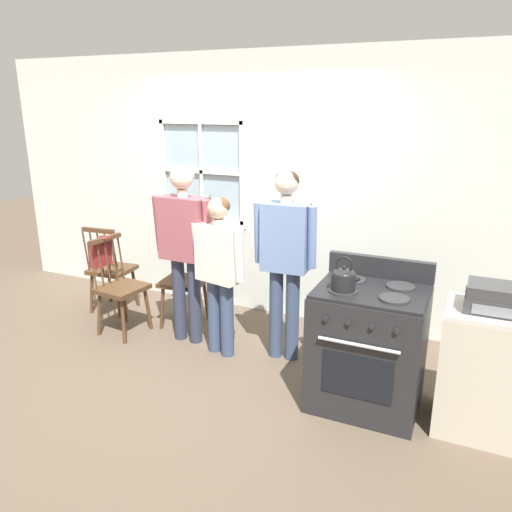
{
  "coord_description": "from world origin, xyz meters",
  "views": [
    {
      "loc": [
        2.13,
        -3.31,
        2.19
      ],
      "look_at": [
        0.52,
        0.23,
        1.0
      ],
      "focal_mm": 35.0,
      "sensor_mm": 36.0,
      "label": 1
    }
  ],
  "objects_px": {
    "stove": "(368,347)",
    "stereo": "(493,298)",
    "person_adult_right": "(285,250)",
    "potted_plant": "(210,214)",
    "side_counter": "(482,370)",
    "chair_center_cluster": "(185,281)",
    "handbag": "(100,252)",
    "chair_by_window": "(120,289)",
    "chair_near_wall": "(111,271)",
    "person_teen_center": "(219,264)",
    "person_elderly_left": "(184,237)",
    "kettle": "(344,278)"
  },
  "relations": [
    {
      "from": "person_teen_center",
      "to": "potted_plant",
      "type": "relative_size",
      "value": 4.25
    },
    {
      "from": "chair_by_window",
      "to": "chair_near_wall",
      "type": "distance_m",
      "value": 0.6
    },
    {
      "from": "person_teen_center",
      "to": "chair_by_window",
      "type": "bearing_deg",
      "value": -167.38
    },
    {
      "from": "stove",
      "to": "potted_plant",
      "type": "xyz_separation_m",
      "value": [
        -2.03,
        1.25,
        0.57
      ]
    },
    {
      "from": "chair_near_wall",
      "to": "person_adult_right",
      "type": "relative_size",
      "value": 0.58
    },
    {
      "from": "stove",
      "to": "stereo",
      "type": "xyz_separation_m",
      "value": [
        0.78,
        -0.0,
        0.51
      ]
    },
    {
      "from": "person_adult_right",
      "to": "stove",
      "type": "xyz_separation_m",
      "value": [
        0.83,
        -0.42,
        -0.54
      ]
    },
    {
      "from": "person_teen_center",
      "to": "person_elderly_left",
      "type": "bearing_deg",
      "value": 178.32
    },
    {
      "from": "chair_center_cluster",
      "to": "stereo",
      "type": "bearing_deg",
      "value": -19.89
    },
    {
      "from": "chair_near_wall",
      "to": "chair_by_window",
      "type": "bearing_deg",
      "value": 134.55
    },
    {
      "from": "person_elderly_left",
      "to": "person_teen_center",
      "type": "bearing_deg",
      "value": -12.18
    },
    {
      "from": "person_teen_center",
      "to": "stereo",
      "type": "height_order",
      "value": "person_teen_center"
    },
    {
      "from": "person_elderly_left",
      "to": "handbag",
      "type": "xyz_separation_m",
      "value": [
        -0.92,
        -0.09,
        -0.23
      ]
    },
    {
      "from": "handbag",
      "to": "chair_center_cluster",
      "type": "bearing_deg",
      "value": 30.2
    },
    {
      "from": "person_teen_center",
      "to": "kettle",
      "type": "xyz_separation_m",
      "value": [
        1.2,
        -0.39,
        0.17
      ]
    },
    {
      "from": "person_elderly_left",
      "to": "stereo",
      "type": "bearing_deg",
      "value": -6.72
    },
    {
      "from": "person_adult_right",
      "to": "handbag",
      "type": "bearing_deg",
      "value": -179.12
    },
    {
      "from": "person_adult_right",
      "to": "stove",
      "type": "distance_m",
      "value": 1.07
    },
    {
      "from": "chair_by_window",
      "to": "chair_near_wall",
      "type": "height_order",
      "value": "same"
    },
    {
      "from": "chair_center_cluster",
      "to": "potted_plant",
      "type": "distance_m",
      "value": 0.83
    },
    {
      "from": "chair_near_wall",
      "to": "side_counter",
      "type": "xyz_separation_m",
      "value": [
        3.7,
        -0.62,
        -0.01
      ]
    },
    {
      "from": "chair_by_window",
      "to": "handbag",
      "type": "relative_size",
      "value": 3.14
    },
    {
      "from": "chair_center_cluster",
      "to": "handbag",
      "type": "bearing_deg",
      "value": -156.02
    },
    {
      "from": "person_elderly_left",
      "to": "stove",
      "type": "distance_m",
      "value": 1.91
    },
    {
      "from": "handbag",
      "to": "chair_near_wall",
      "type": "bearing_deg",
      "value": 120.23
    },
    {
      "from": "person_teen_center",
      "to": "side_counter",
      "type": "relative_size",
      "value": 1.6
    },
    {
      "from": "person_elderly_left",
      "to": "potted_plant",
      "type": "bearing_deg",
      "value": 106.08
    },
    {
      "from": "person_elderly_left",
      "to": "handbag",
      "type": "bearing_deg",
      "value": -173.15
    },
    {
      "from": "stove",
      "to": "stereo",
      "type": "relative_size",
      "value": 3.19
    },
    {
      "from": "person_adult_right",
      "to": "side_counter",
      "type": "relative_size",
      "value": 1.86
    },
    {
      "from": "chair_by_window",
      "to": "chair_near_wall",
      "type": "xyz_separation_m",
      "value": [
        -0.45,
        0.4,
        0.0
      ]
    },
    {
      "from": "chair_center_cluster",
      "to": "kettle",
      "type": "distance_m",
      "value": 2.08
    },
    {
      "from": "stereo",
      "to": "kettle",
      "type": "bearing_deg",
      "value": -172.29
    },
    {
      "from": "chair_by_window",
      "to": "person_adult_right",
      "type": "bearing_deg",
      "value": -77.73
    },
    {
      "from": "chair_near_wall",
      "to": "stereo",
      "type": "xyz_separation_m",
      "value": [
        3.7,
        -0.64,
        0.53
      ]
    },
    {
      "from": "chair_by_window",
      "to": "side_counter",
      "type": "relative_size",
      "value": 1.07
    },
    {
      "from": "person_elderly_left",
      "to": "stereo",
      "type": "xyz_separation_m",
      "value": [
        2.57,
        -0.36,
        -0.04
      ]
    },
    {
      "from": "person_teen_center",
      "to": "chair_center_cluster",
      "type": "bearing_deg",
      "value": 158.67
    },
    {
      "from": "chair_near_wall",
      "to": "handbag",
      "type": "bearing_deg",
      "value": 116.15
    },
    {
      "from": "chair_by_window",
      "to": "person_teen_center",
      "type": "height_order",
      "value": "person_teen_center"
    },
    {
      "from": "chair_near_wall",
      "to": "stereo",
      "type": "height_order",
      "value": "stereo"
    },
    {
      "from": "stove",
      "to": "handbag",
      "type": "xyz_separation_m",
      "value": [
        -2.71,
        0.27,
        0.32
      ]
    },
    {
      "from": "person_adult_right",
      "to": "potted_plant",
      "type": "distance_m",
      "value": 1.46
    },
    {
      "from": "chair_near_wall",
      "to": "stove",
      "type": "relative_size",
      "value": 0.89
    },
    {
      "from": "stove",
      "to": "side_counter",
      "type": "bearing_deg",
      "value": 1.36
    },
    {
      "from": "chair_by_window",
      "to": "kettle",
      "type": "distance_m",
      "value": 2.4
    },
    {
      "from": "stove",
      "to": "potted_plant",
      "type": "bearing_deg",
      "value": 148.24
    },
    {
      "from": "chair_by_window",
      "to": "stove",
      "type": "relative_size",
      "value": 0.89
    },
    {
      "from": "side_counter",
      "to": "stereo",
      "type": "xyz_separation_m",
      "value": [
        0.0,
        -0.02,
        0.54
      ]
    },
    {
      "from": "chair_near_wall",
      "to": "stove",
      "type": "distance_m",
      "value": 3.0
    }
  ]
}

